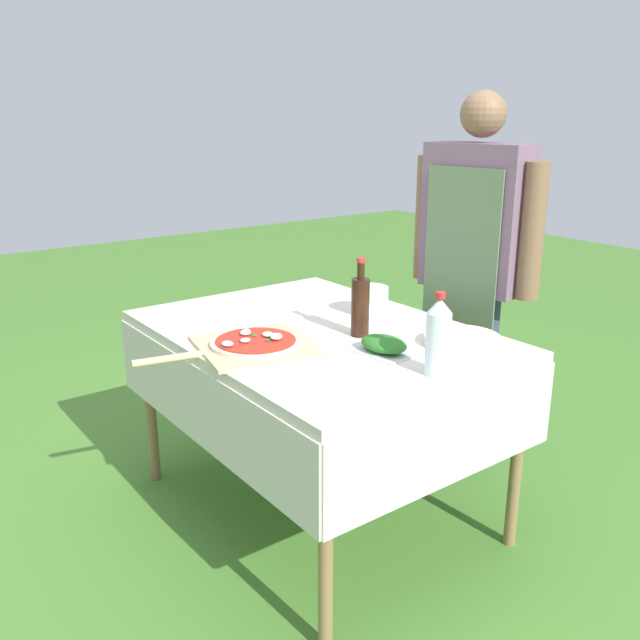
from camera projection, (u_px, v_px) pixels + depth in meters
name	position (u px, v px, depth m)	size (l,w,h in m)	color
ground_plane	(318.00, 508.00, 2.65)	(12.00, 12.00, 0.00)	#477A2D
prep_table	(318.00, 350.00, 2.46)	(1.32, 0.97, 0.73)	beige
person_cook	(473.00, 255.00, 2.76)	(0.58, 0.24, 1.57)	#333D56
pizza_on_peel	(253.00, 344.00, 2.24)	(0.43, 0.62, 0.06)	#D1B27F
oil_bottle	(360.00, 305.00, 2.34)	(0.06, 0.06, 0.28)	black
water_bottle	(438.00, 336.00, 1.99)	(0.07, 0.07, 0.25)	silver
herb_container	(384.00, 345.00, 2.20)	(0.21, 0.16, 0.06)	silver
mixing_tub	(370.00, 300.00, 2.62)	(0.14, 0.14, 0.11)	silver
plate_stack	(462.00, 340.00, 2.28)	(0.26, 0.26, 0.03)	beige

